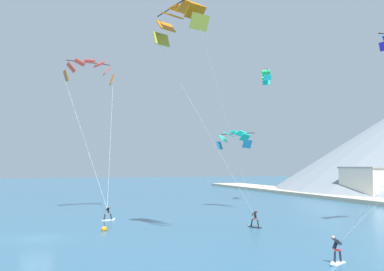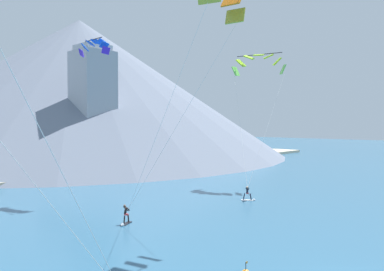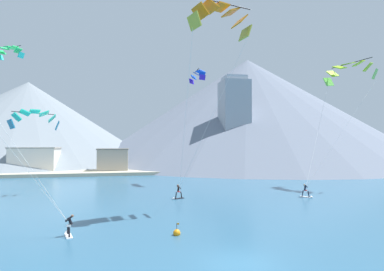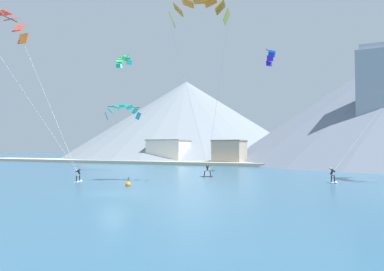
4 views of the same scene
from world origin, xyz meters
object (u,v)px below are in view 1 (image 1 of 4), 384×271
kitesurfer_near_lead (336,255)px  kitesurfer_mid_center (253,222)px  race_marker_buoy (104,229)px  parafoil_kite_distant_low_drift (234,138)px  parafoil_kite_distant_mid_solo (266,76)px  parafoil_kite_mid_center (180,20)px  kitesurfer_near_trail (110,216)px  parafoil_kite_near_trail (90,69)px

kitesurfer_near_lead → kitesurfer_mid_center: bearing=172.1°
kitesurfer_near_lead → race_marker_buoy: 22.32m
kitesurfer_mid_center → race_marker_buoy: kitesurfer_mid_center is taller
parafoil_kite_distant_low_drift → parafoil_kite_distant_mid_solo: bearing=126.3°
parafoil_kite_mid_center → parafoil_kite_distant_mid_solo: size_ratio=4.04×
kitesurfer_near_lead → race_marker_buoy: kitesurfer_near_lead is taller
parafoil_kite_mid_center → parafoil_kite_distant_low_drift: size_ratio=3.20×
kitesurfer_mid_center → kitesurfer_near_trail: bearing=-127.6°
kitesurfer_near_trail → parafoil_kite_mid_center: (13.19, 4.52, 19.02)m
kitesurfer_near_trail → parafoil_kite_distant_low_drift: size_ratio=0.30×
kitesurfer_near_lead → parafoil_kite_distant_mid_solo: bearing=157.7°
kitesurfer_near_lead → race_marker_buoy: size_ratio=1.77×
kitesurfer_near_lead → parafoil_kite_mid_center: (-13.33, -6.37, 18.91)m
kitesurfer_near_lead → kitesurfer_mid_center: size_ratio=0.99×
kitesurfer_near_trail → kitesurfer_mid_center: bearing=52.4°
kitesurfer_mid_center → parafoil_kite_distant_low_drift: bearing=162.4°
parafoil_kite_distant_low_drift → parafoil_kite_distant_mid_solo: 15.60m
kitesurfer_near_lead → parafoil_kite_mid_center: bearing=-154.5°
kitesurfer_near_lead → parafoil_kite_distant_mid_solo: size_ratio=0.38×
kitesurfer_mid_center → parafoil_kite_near_trail: size_ratio=0.09×
kitesurfer_near_trail → parafoil_kite_distant_mid_solo: (-14.52, 27.70, 21.06)m
kitesurfer_near_lead → parafoil_kite_distant_low_drift: 36.84m
kitesurfer_near_lead → parafoil_kite_mid_center: 24.00m
race_marker_buoy → parafoil_kite_mid_center: bearing=48.8°
parafoil_kite_distant_low_drift → parafoil_kite_distant_mid_solo: parafoil_kite_distant_mid_solo is taller
parafoil_kite_mid_center → parafoil_kite_distant_mid_solo: 36.18m
kitesurfer_near_trail → parafoil_kite_distant_low_drift: bearing=113.1°
parafoil_kite_near_trail → parafoil_kite_mid_center: size_ratio=1.03×
parafoil_kite_distant_low_drift → race_marker_buoy: (16.02, -20.41, -10.17)m
parafoil_kite_near_trail → parafoil_kite_distant_mid_solo: parafoil_kite_distant_mid_solo is taller
kitesurfer_near_lead → parafoil_kite_near_trail: size_ratio=0.09×
kitesurfer_near_trail → parafoil_kite_mid_center: 23.58m
kitesurfer_near_trail → parafoil_kite_near_trail: (-11.04, -1.74, 19.30)m
kitesurfer_near_trail → kitesurfer_near_lead: bearing=22.3°
parafoil_kite_mid_center → parafoil_kite_distant_mid_solo: (-27.71, 23.18, 2.04)m
parafoil_kite_distant_mid_solo → parafoil_kite_distant_low_drift: bearing=-53.7°
race_marker_buoy → kitesurfer_near_lead: bearing=33.6°
parafoil_kite_near_trail → parafoil_kite_distant_low_drift: (2.96, 20.69, -9.42)m
kitesurfer_mid_center → parafoil_kite_distant_low_drift: size_ratio=0.30×
kitesurfer_mid_center → parafoil_kite_distant_low_drift: 21.46m
parafoil_kite_near_trail → race_marker_buoy: 27.28m
parafoil_kite_near_trail → parafoil_kite_distant_mid_solo: size_ratio=4.15×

